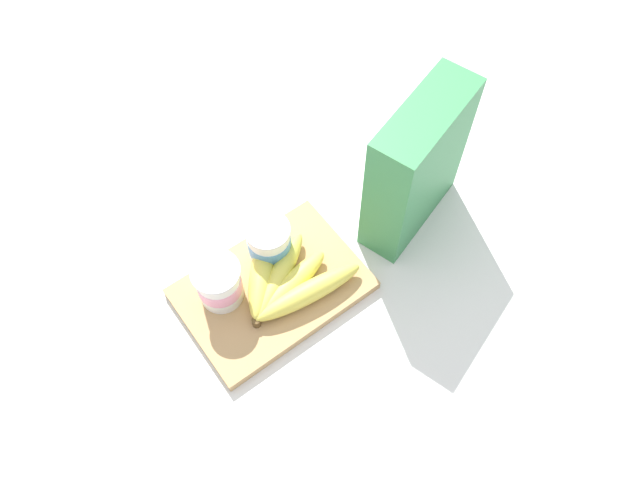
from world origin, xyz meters
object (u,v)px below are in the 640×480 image
at_px(cutting_board, 272,289).
at_px(cereal_box, 417,167).
at_px(yogurt_cup_front, 219,283).
at_px(yogurt_cup_back, 269,242).
at_px(banana_bunch, 285,282).

relative_size(cutting_board, cereal_box, 1.10).
xyz_separation_m(yogurt_cup_front, yogurt_cup_back, (0.11, 0.02, -0.00)).
relative_size(cereal_box, yogurt_cup_front, 3.14).
distance_m(cereal_box, banana_bunch, 0.28).
relative_size(cutting_board, yogurt_cup_back, 3.72).
distance_m(cereal_box, yogurt_cup_back, 0.27).
bearing_deg(cutting_board, yogurt_cup_back, 57.28).
distance_m(yogurt_cup_front, yogurt_cup_back, 0.11).
bearing_deg(yogurt_cup_back, yogurt_cup_front, -171.34).
xyz_separation_m(cutting_board, yogurt_cup_front, (-0.07, 0.04, 0.05)).
distance_m(cutting_board, yogurt_cup_back, 0.08).
bearing_deg(cereal_box, banana_bunch, 162.37).
relative_size(yogurt_cup_front, yogurt_cup_back, 1.07).
bearing_deg(yogurt_cup_front, banana_bunch, -29.19).
bearing_deg(cutting_board, banana_bunch, -39.94).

